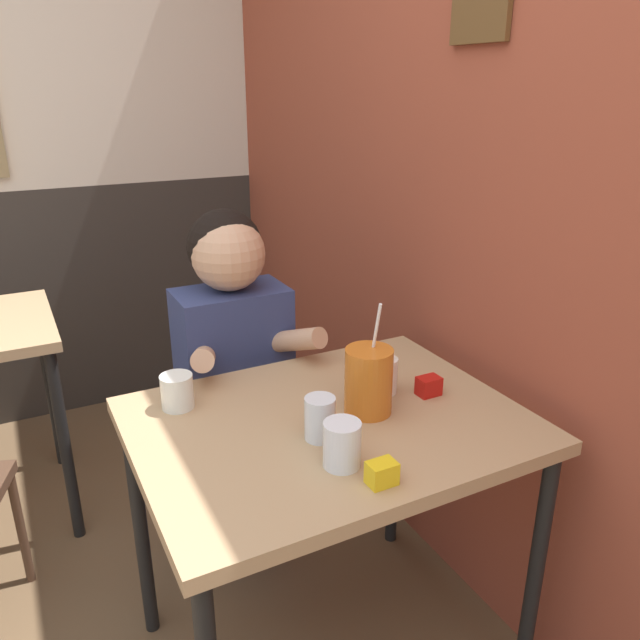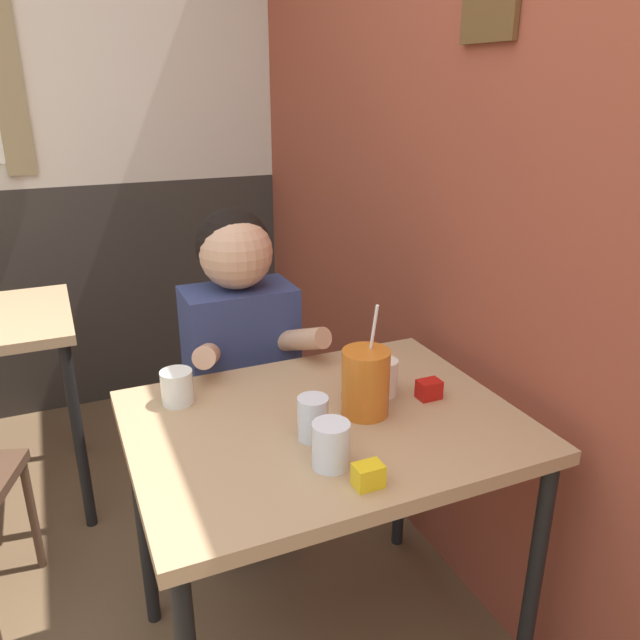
% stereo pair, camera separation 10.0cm
% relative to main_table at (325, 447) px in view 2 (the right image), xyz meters
% --- Properties ---
extents(brick_wall_right, '(0.08, 4.29, 2.70)m').
position_rel_main_table_xyz_m(brick_wall_right, '(0.56, 0.72, 0.66)').
color(brick_wall_right, brown).
rests_on(brick_wall_right, ground_plane).
extents(back_wall, '(5.22, 0.09, 2.70)m').
position_rel_main_table_xyz_m(back_wall, '(-0.59, 1.89, 0.67)').
color(back_wall, beige).
rests_on(back_wall, ground_plane).
extents(main_table, '(0.94, 0.72, 0.77)m').
position_rel_main_table_xyz_m(main_table, '(0.00, 0.00, 0.00)').
color(main_table, tan).
rests_on(main_table, ground_plane).
extents(person_seated, '(0.42, 0.42, 1.20)m').
position_rel_main_table_xyz_m(person_seated, '(-0.05, 0.54, -0.04)').
color(person_seated, navy).
rests_on(person_seated, ground_plane).
extents(cocktail_pitcher, '(0.12, 0.12, 0.29)m').
position_rel_main_table_xyz_m(cocktail_pitcher, '(0.10, -0.01, 0.17)').
color(cocktail_pitcher, '#C6661E').
rests_on(cocktail_pitcher, main_table).
extents(glass_near_pitcher, '(0.08, 0.08, 0.10)m').
position_rel_main_table_xyz_m(glass_near_pitcher, '(-0.07, -0.19, 0.13)').
color(glass_near_pitcher, silver).
rests_on(glass_near_pitcher, main_table).
extents(glass_center, '(0.08, 0.08, 0.09)m').
position_rel_main_table_xyz_m(glass_center, '(-0.31, 0.23, 0.12)').
color(glass_center, silver).
rests_on(glass_center, main_table).
extents(glass_far_side, '(0.08, 0.08, 0.10)m').
position_rel_main_table_xyz_m(glass_far_side, '(0.20, 0.06, 0.13)').
color(glass_far_side, silver).
rests_on(glass_far_side, main_table).
extents(glass_by_brick, '(0.07, 0.07, 0.10)m').
position_rel_main_table_xyz_m(glass_by_brick, '(-0.06, -0.07, 0.13)').
color(glass_by_brick, silver).
rests_on(glass_by_brick, main_table).
extents(condiment_ketchup, '(0.06, 0.04, 0.05)m').
position_rel_main_table_xyz_m(condiment_ketchup, '(0.29, -0.01, 0.11)').
color(condiment_ketchup, '#B7140F').
rests_on(condiment_ketchup, main_table).
extents(condiment_mustard, '(0.06, 0.04, 0.05)m').
position_rel_main_table_xyz_m(condiment_mustard, '(-0.03, -0.28, 0.11)').
color(condiment_mustard, yellow).
rests_on(condiment_mustard, main_table).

